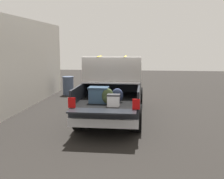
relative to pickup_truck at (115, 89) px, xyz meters
name	(u,v)px	position (x,y,z in m)	size (l,w,h in m)	color
ground_plane	(114,117)	(-0.36, 0.00, -0.97)	(40.00, 40.00, 0.00)	black
pickup_truck	(115,89)	(0.00, 0.00, 0.00)	(6.05, 2.06, 2.23)	black
building_facade	(17,65)	(0.18, 3.91, 0.88)	(10.35, 0.36, 3.69)	silver
trash_can	(68,86)	(3.97, 2.90, -0.47)	(0.60, 0.60, 0.98)	#3F4C66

